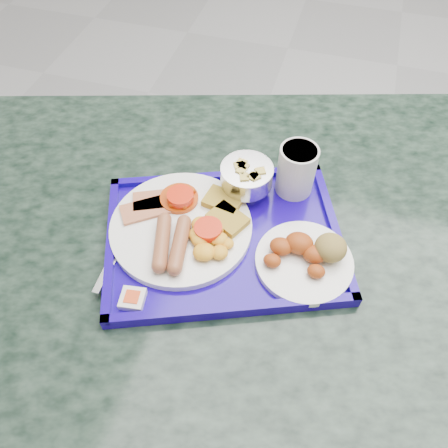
% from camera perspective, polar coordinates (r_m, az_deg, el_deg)
% --- Properties ---
extents(floor, '(6.00, 6.00, 0.00)m').
position_cam_1_polar(floor, '(1.96, 19.88, -1.90)').
color(floor, '#969699').
rests_on(floor, ground).
extents(table, '(1.50, 1.21, 0.82)m').
position_cam_1_polar(table, '(1.03, -2.23, -7.98)').
color(table, slate).
rests_on(table, floor).
extents(tray, '(0.53, 0.46, 0.03)m').
position_cam_1_polar(tray, '(0.83, -0.00, -1.91)').
color(tray, '#170391').
rests_on(tray, table).
extents(main_plate, '(0.27, 0.27, 0.04)m').
position_cam_1_polar(main_plate, '(0.83, -5.01, -0.28)').
color(main_plate, white).
rests_on(main_plate, tray).
extents(bread_plate, '(0.18, 0.18, 0.06)m').
position_cam_1_polar(bread_plate, '(0.80, 10.87, -4.08)').
color(bread_plate, white).
rests_on(bread_plate, tray).
extents(fruit_bowl, '(0.10, 0.10, 0.07)m').
position_cam_1_polar(fruit_bowl, '(0.87, 2.97, 6.23)').
color(fruit_bowl, silver).
rests_on(fruit_bowl, tray).
extents(juice_cup, '(0.08, 0.08, 0.11)m').
position_cam_1_polar(juice_cup, '(0.88, 9.46, 7.14)').
color(juice_cup, silver).
rests_on(juice_cup, tray).
extents(spoon, '(0.03, 0.18, 0.01)m').
position_cam_1_polar(spoon, '(0.86, -11.63, 0.34)').
color(spoon, silver).
rests_on(spoon, tray).
extents(knife, '(0.02, 0.18, 0.00)m').
position_cam_1_polar(knife, '(0.83, -13.90, -3.37)').
color(knife, silver).
rests_on(knife, tray).
extents(jam_packet, '(0.05, 0.05, 0.02)m').
position_cam_1_polar(jam_packet, '(0.77, -11.85, -9.54)').
color(jam_packet, white).
rests_on(jam_packet, tray).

